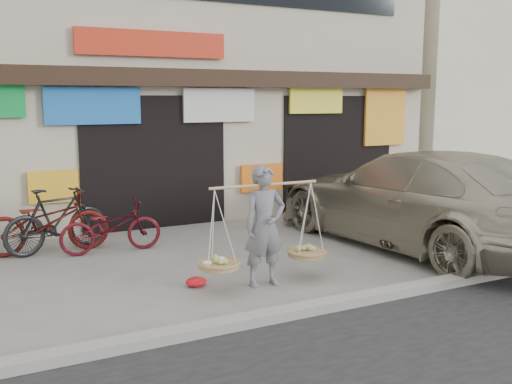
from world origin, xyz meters
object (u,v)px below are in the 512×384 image
street_vendor (265,230)px  bike_2 (111,227)px  bike_0 (47,222)px  suv (416,198)px  bike_1 (57,220)px

street_vendor → bike_2: street_vendor is taller
street_vendor → bike_2: size_ratio=1.14×
street_vendor → bike_0: 4.10m
bike_2 → suv: (5.03, -2.00, 0.42)m
bike_0 → suv: size_ratio=0.33×
suv → bike_2: bearing=-26.8°
suv → bike_1: bearing=-28.1°
bike_1 → bike_2: 0.96m
bike_0 → suv: (6.02, -2.45, 0.33)m
street_vendor → bike_0: size_ratio=0.95×
street_vendor → suv: bearing=13.5°
bike_1 → street_vendor: bearing=-161.2°
bike_0 → suv: bearing=-108.9°
street_vendor → suv: size_ratio=0.32×
bike_2 → bike_0: bearing=67.5°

